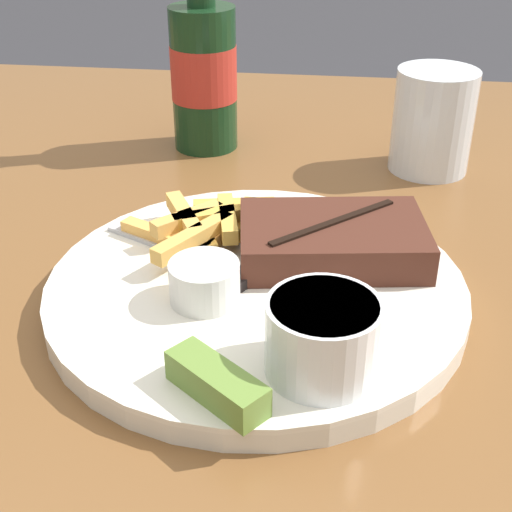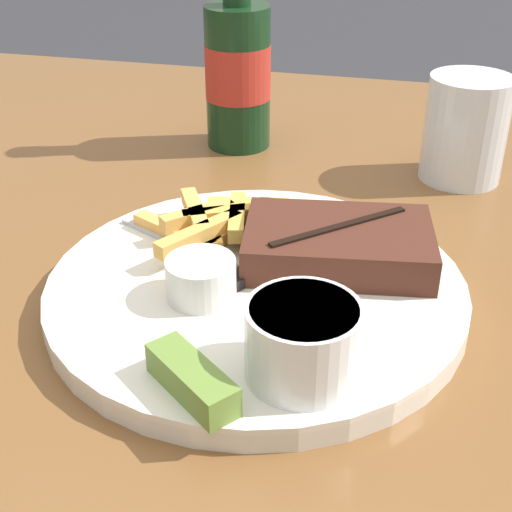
% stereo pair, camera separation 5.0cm
% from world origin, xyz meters
% --- Properties ---
extents(dining_table, '(1.43, 1.15, 0.73)m').
position_xyz_m(dining_table, '(0.00, 0.00, 0.66)').
color(dining_table, brown).
rests_on(dining_table, ground_plane).
extents(dinner_plate, '(0.30, 0.30, 0.02)m').
position_xyz_m(dinner_plate, '(0.00, 0.00, 0.74)').
color(dinner_plate, silver).
rests_on(dinner_plate, dining_table).
extents(steak_portion, '(0.15, 0.11, 0.03)m').
position_xyz_m(steak_portion, '(0.05, 0.04, 0.76)').
color(steak_portion, '#472319').
rests_on(steak_portion, dinner_plate).
extents(fries_pile, '(0.12, 0.12, 0.02)m').
position_xyz_m(fries_pile, '(-0.05, 0.06, 0.76)').
color(fries_pile, '#F2AC4F').
rests_on(fries_pile, dinner_plate).
extents(coleslaw_cup, '(0.07, 0.07, 0.05)m').
position_xyz_m(coleslaw_cup, '(0.05, -0.09, 0.77)').
color(coleslaw_cup, white).
rests_on(coleslaw_cup, dinner_plate).
extents(dipping_sauce_cup, '(0.05, 0.05, 0.03)m').
position_xyz_m(dipping_sauce_cup, '(-0.03, -0.03, 0.76)').
color(dipping_sauce_cup, silver).
rests_on(dipping_sauce_cup, dinner_plate).
extents(pickle_spear, '(0.07, 0.06, 0.02)m').
position_xyz_m(pickle_spear, '(-0.01, -0.13, 0.76)').
color(pickle_spear, olive).
rests_on(pickle_spear, dinner_plate).
extents(fork_utensil, '(0.12, 0.07, 0.00)m').
position_xyz_m(fork_utensil, '(-0.07, 0.04, 0.75)').
color(fork_utensil, '#B7B7BC').
rests_on(fork_utensil, dinner_plate).
extents(knife_utensil, '(0.10, 0.15, 0.01)m').
position_xyz_m(knife_utensil, '(0.01, 0.04, 0.75)').
color(knife_utensil, '#B7B7BC').
rests_on(knife_utensil, dinner_plate).
extents(beer_bottle, '(0.07, 0.07, 0.24)m').
position_xyz_m(beer_bottle, '(-0.09, 0.29, 0.81)').
color(beer_bottle, '#143319').
rests_on(beer_bottle, dining_table).
extents(drinking_glass, '(0.08, 0.08, 0.10)m').
position_xyz_m(drinking_glass, '(0.14, 0.26, 0.78)').
color(drinking_glass, silver).
rests_on(drinking_glass, dining_table).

